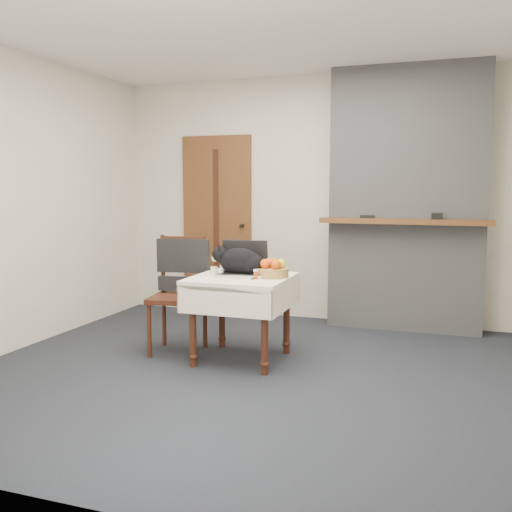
% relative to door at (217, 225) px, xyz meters
% --- Properties ---
extents(ground, '(4.50, 4.50, 0.00)m').
position_rel_door_xyz_m(ground, '(1.20, -1.97, -1.00)').
color(ground, black).
rests_on(ground, ground).
extents(room_shell, '(4.52, 4.01, 2.61)m').
position_rel_door_xyz_m(room_shell, '(1.20, -1.51, 0.76)').
color(room_shell, beige).
rests_on(room_shell, ground).
extents(door, '(0.82, 0.10, 2.00)m').
position_rel_door_xyz_m(door, '(0.00, 0.00, 0.00)').
color(door, brown).
rests_on(door, ground).
extents(chimney, '(1.62, 0.48, 2.60)m').
position_rel_door_xyz_m(chimney, '(2.10, -0.13, 0.30)').
color(chimney, gray).
rests_on(chimney, ground).
extents(side_table, '(0.78, 0.78, 0.70)m').
position_rel_door_xyz_m(side_table, '(0.93, -1.67, -0.41)').
color(side_table, '#3C1A10').
rests_on(side_table, ground).
extents(laptop, '(0.43, 0.38, 0.29)m').
position_rel_door_xyz_m(laptop, '(0.91, -1.59, -0.23)').
color(laptop, '#B7B7BC').
rests_on(laptop, side_table).
extents(cat, '(0.54, 0.23, 0.26)m').
position_rel_door_xyz_m(cat, '(0.91, -1.63, -0.19)').
color(cat, black).
rests_on(cat, side_table).
extents(cream_jar, '(0.06, 0.06, 0.07)m').
position_rel_door_xyz_m(cream_jar, '(0.67, -1.65, -0.27)').
color(cream_jar, silver).
rests_on(cream_jar, side_table).
extents(pill_bottle, '(0.04, 0.04, 0.08)m').
position_rel_door_xyz_m(pill_bottle, '(1.08, -1.76, -0.26)').
color(pill_bottle, '#AB4015').
rests_on(pill_bottle, side_table).
extents(fruit_basket, '(0.26, 0.26, 0.15)m').
position_rel_door_xyz_m(fruit_basket, '(1.18, -1.62, -0.24)').
color(fruit_basket, '#B08247').
rests_on(fruit_basket, side_table).
extents(desk_clutter, '(0.13, 0.08, 0.01)m').
position_rel_door_xyz_m(desk_clutter, '(1.14, -1.66, -0.30)').
color(desk_clutter, black).
rests_on(desk_clutter, side_table).
extents(chair, '(0.52, 0.51, 1.00)m').
position_rel_door_xyz_m(chair, '(0.31, -1.55, -0.36)').
color(chair, '#3C1A10').
rests_on(chair, ground).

